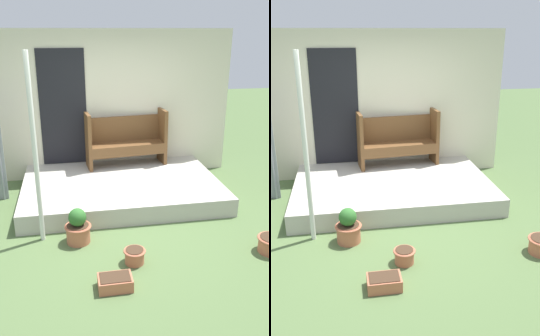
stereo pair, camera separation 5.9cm
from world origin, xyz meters
TOP-DOWN VIEW (x-y plane):
  - ground_plane at (0.00, 0.00)m, footprint 24.00×24.00m
  - porch_slab at (0.09, 1.02)m, footprint 3.12×2.04m
  - house_wall at (0.05, 2.07)m, footprint 4.32×0.08m
  - support_post at (-1.11, -0.13)m, footprint 0.06×0.06m
  - bench at (0.30, 1.79)m, footprint 1.44×0.54m
  - flower_pot_left at (-0.65, -0.27)m, footprint 0.34×0.34m
  - flower_pot_middle at (-0.02, -0.86)m, footprint 0.26×0.26m
  - planter_box_rect at (-0.31, -1.27)m, footprint 0.36×0.24m

SIDE VIEW (x-z plane):
  - ground_plane at x=0.00m, z-range 0.00..0.00m
  - planter_box_rect at x=-0.31m, z-range 0.00..0.14m
  - flower_pot_middle at x=-0.02m, z-range 0.01..0.19m
  - porch_slab at x=0.09m, z-range 0.00..0.28m
  - flower_pot_left at x=-0.65m, z-range -0.03..0.44m
  - bench at x=0.30m, z-range 0.28..1.25m
  - support_post at x=-1.11m, z-range 0.00..2.37m
  - house_wall at x=0.05m, z-range 0.00..2.60m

